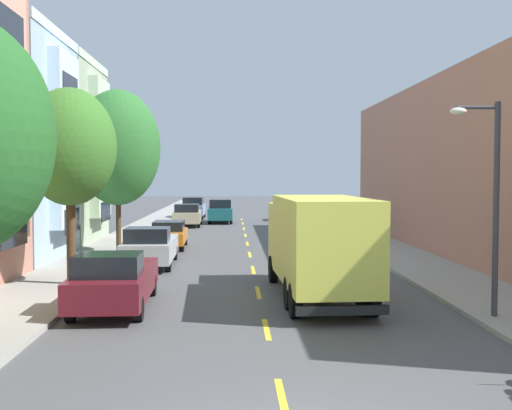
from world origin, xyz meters
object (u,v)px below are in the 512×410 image
(delivery_box_truck, at_px, (318,240))
(street_tree_third, at_px, (118,148))
(street_tree_second, at_px, (70,147))
(parked_suv_navy, at_px, (294,209))
(parked_pickup_burgundy, at_px, (114,281))
(parked_pickup_champagne, at_px, (188,215))
(moving_teal_sedan, at_px, (221,211))
(parked_sedan_orange, at_px, (169,234))
(parked_pickup_silver, at_px, (150,247))
(street_lamp, at_px, (490,190))
(parked_suv_sky, at_px, (193,207))
(parked_pickup_white, at_px, (319,228))

(delivery_box_truck, bearing_deg, street_tree_third, 125.64)
(street_tree_second, bearing_deg, parked_suv_navy, 71.43)
(street_tree_third, xyz_separation_m, parked_pickup_burgundy, (2.13, -12.69, -4.39))
(street_tree_third, height_order, parked_pickup_champagne, street_tree_third)
(moving_teal_sedan, bearing_deg, street_tree_second, -98.77)
(street_tree_third, distance_m, parked_pickup_champagne, 17.98)
(street_tree_third, relative_size, parked_sedan_orange, 1.74)
(parked_pickup_silver, height_order, moving_teal_sedan, moving_teal_sedan)
(delivery_box_truck, relative_size, parked_pickup_silver, 1.49)
(street_lamp, bearing_deg, parked_suv_sky, 104.19)
(parked_pickup_champagne, height_order, parked_pickup_burgundy, same)
(street_tree_third, height_order, parked_sedan_orange, street_tree_third)
(delivery_box_truck, distance_m, parked_suv_sky, 37.94)
(street_tree_third, distance_m, street_lamp, 19.18)
(parked_pickup_burgundy, bearing_deg, parked_pickup_white, 65.13)
(moving_teal_sedan, bearing_deg, delivery_box_truck, -83.60)
(moving_teal_sedan, bearing_deg, parked_pickup_white, -68.24)
(parked_pickup_champagne, distance_m, parked_sedan_orange, 14.59)
(delivery_box_truck, height_order, parked_sedan_orange, delivery_box_truck)
(parked_pickup_white, distance_m, moving_teal_sedan, 16.25)
(street_tree_third, relative_size, moving_teal_sedan, 1.64)
(street_lamp, distance_m, delivery_box_truck, 5.43)
(parked_sedan_orange, xyz_separation_m, moving_teal_sedan, (2.44, 18.00, 0.24))
(street_tree_third, relative_size, street_lamp, 1.39)
(street_tree_third, xyz_separation_m, parked_pickup_champagne, (2.15, 17.31, -4.39))
(street_tree_third, relative_size, parked_pickup_silver, 1.48)
(parked_pickup_white, relative_size, moving_teal_sedan, 1.11)
(street_lamp, height_order, parked_sedan_orange, street_lamp)
(parked_pickup_white, bearing_deg, delivery_box_truck, -98.05)
(parked_pickup_white, xyz_separation_m, parked_suv_navy, (0.22, 17.54, 0.16))
(parked_pickup_champagne, height_order, moving_teal_sedan, moving_teal_sedan)
(street_tree_third, xyz_separation_m, parked_suv_navy, (10.84, 23.18, -4.23))
(parked_pickup_white, distance_m, parked_suv_navy, 17.55)
(street_lamp, bearing_deg, delivery_box_truck, 142.61)
(parked_pickup_white, bearing_deg, parked_suv_sky, 112.81)
(delivery_box_truck, xyz_separation_m, moving_teal_sedan, (-3.61, 32.17, -0.86))
(delivery_box_truck, distance_m, parked_pickup_white, 17.28)
(parked_suv_sky, height_order, parked_pickup_burgundy, parked_suv_sky)
(parked_suv_sky, xyz_separation_m, parked_pickup_white, (8.56, -20.35, -0.16))
(street_lamp, bearing_deg, parked_pickup_silver, 134.23)
(delivery_box_truck, distance_m, parked_pickup_silver, 9.69)
(parked_pickup_white, bearing_deg, street_tree_second, -125.80)
(street_tree_third, xyz_separation_m, delivery_box_truck, (8.21, -11.45, -3.37))
(street_tree_third, relative_size, parked_pickup_burgundy, 1.47)
(street_lamp, xyz_separation_m, parked_pickup_white, (-1.70, 20.23, -2.66))
(street_tree_second, bearing_deg, delivery_box_truck, -16.00)
(parked_sedan_orange, bearing_deg, delivery_box_truck, -66.89)
(parked_sedan_orange, bearing_deg, parked_suv_sky, 90.23)
(delivery_box_truck, bearing_deg, parked_sedan_orange, 113.11)
(street_tree_third, distance_m, parked_sedan_orange, 5.66)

